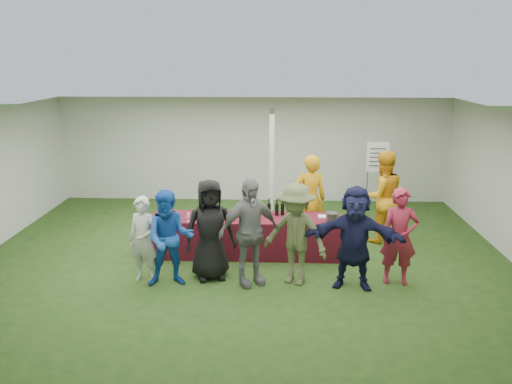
{
  "coord_description": "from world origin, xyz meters",
  "views": [
    {
      "loc": [
        0.58,
        -8.74,
        3.73
      ],
      "look_at": [
        0.22,
        0.25,
        1.25
      ],
      "focal_mm": 35.0,
      "sensor_mm": 36.0,
      "label": 1
    }
  ],
  "objects_px": {
    "wine_list_sign": "(377,163)",
    "customer_6": "(399,237)",
    "customer_4": "(296,235)",
    "customer_0": "(144,240)",
    "dump_bucket": "(332,217)",
    "customer_2": "(210,230)",
    "serving_table": "(246,236)",
    "customer_3": "(249,232)",
    "customer_5": "(354,238)",
    "staff_back": "(382,197)",
    "customer_1": "(170,239)",
    "staff_pourer": "(310,199)"
  },
  "relations": [
    {
      "from": "customer_5",
      "to": "wine_list_sign",
      "type": "bearing_deg",
      "value": 82.2
    },
    {
      "from": "customer_6",
      "to": "wine_list_sign",
      "type": "bearing_deg",
      "value": 90.85
    },
    {
      "from": "dump_bucket",
      "to": "customer_3",
      "type": "height_order",
      "value": "customer_3"
    },
    {
      "from": "customer_1",
      "to": "customer_2",
      "type": "bearing_deg",
      "value": 17.96
    },
    {
      "from": "customer_1",
      "to": "customer_2",
      "type": "relative_size",
      "value": 0.94
    },
    {
      "from": "customer_6",
      "to": "customer_3",
      "type": "bearing_deg",
      "value": -171.51
    },
    {
      "from": "wine_list_sign",
      "to": "customer_0",
      "type": "bearing_deg",
      "value": -141.09
    },
    {
      "from": "staff_back",
      "to": "customer_2",
      "type": "xyz_separation_m",
      "value": [
        -3.26,
        -1.9,
        -0.08
      ]
    },
    {
      "from": "customer_4",
      "to": "wine_list_sign",
      "type": "bearing_deg",
      "value": 87.53
    },
    {
      "from": "dump_bucket",
      "to": "customer_2",
      "type": "distance_m",
      "value": 2.31
    },
    {
      "from": "customer_2",
      "to": "customer_4",
      "type": "xyz_separation_m",
      "value": [
        1.44,
        -0.15,
        -0.01
      ]
    },
    {
      "from": "customer_4",
      "to": "customer_6",
      "type": "relative_size",
      "value": 1.05
    },
    {
      "from": "customer_3",
      "to": "wine_list_sign",
      "type": "bearing_deg",
      "value": 24.35
    },
    {
      "from": "wine_list_sign",
      "to": "customer_0",
      "type": "xyz_separation_m",
      "value": [
        -4.54,
        -3.67,
        -0.57
      ]
    },
    {
      "from": "staff_back",
      "to": "customer_2",
      "type": "relative_size",
      "value": 1.09
    },
    {
      "from": "wine_list_sign",
      "to": "customer_3",
      "type": "distance_m",
      "value": 4.63
    },
    {
      "from": "customer_4",
      "to": "customer_0",
      "type": "bearing_deg",
      "value": -152.74
    },
    {
      "from": "customer_4",
      "to": "customer_5",
      "type": "xyz_separation_m",
      "value": [
        0.95,
        -0.1,
        -0.0
      ]
    },
    {
      "from": "wine_list_sign",
      "to": "customer_6",
      "type": "distance_m",
      "value": 3.6
    },
    {
      "from": "staff_pourer",
      "to": "customer_5",
      "type": "bearing_deg",
      "value": 97.37
    },
    {
      "from": "customer_0",
      "to": "serving_table",
      "type": "bearing_deg",
      "value": 54.72
    },
    {
      "from": "customer_6",
      "to": "staff_pourer",
      "type": "bearing_deg",
      "value": 132.14
    },
    {
      "from": "dump_bucket",
      "to": "staff_back",
      "type": "xyz_separation_m",
      "value": [
        1.12,
        1.05,
        0.11
      ]
    },
    {
      "from": "wine_list_sign",
      "to": "customer_3",
      "type": "height_order",
      "value": "customer_3"
    },
    {
      "from": "serving_table",
      "to": "customer_3",
      "type": "relative_size",
      "value": 1.97
    },
    {
      "from": "serving_table",
      "to": "customer_0",
      "type": "bearing_deg",
      "value": -142.4
    },
    {
      "from": "serving_table",
      "to": "wine_list_sign",
      "type": "xyz_separation_m",
      "value": [
        2.91,
        2.41,
        0.94
      ]
    },
    {
      "from": "customer_3",
      "to": "customer_1",
      "type": "bearing_deg",
      "value": 155.51
    },
    {
      "from": "staff_pourer",
      "to": "wine_list_sign",
      "type": "bearing_deg",
      "value": -142.97
    },
    {
      "from": "customer_4",
      "to": "staff_pourer",
      "type": "bearing_deg",
      "value": 105.91
    },
    {
      "from": "customer_0",
      "to": "customer_2",
      "type": "distance_m",
      "value": 1.12
    },
    {
      "from": "customer_0",
      "to": "customer_4",
      "type": "height_order",
      "value": "customer_4"
    },
    {
      "from": "customer_2",
      "to": "customer_5",
      "type": "distance_m",
      "value": 2.4
    },
    {
      "from": "staff_back",
      "to": "customer_1",
      "type": "xyz_separation_m",
      "value": [
        -3.89,
        -2.2,
        -0.13
      ]
    },
    {
      "from": "serving_table",
      "to": "customer_2",
      "type": "distance_m",
      "value": 1.29
    },
    {
      "from": "dump_bucket",
      "to": "customer_1",
      "type": "xyz_separation_m",
      "value": [
        -2.77,
        -1.15,
        -0.02
      ]
    },
    {
      "from": "staff_pourer",
      "to": "customer_3",
      "type": "xyz_separation_m",
      "value": [
        -1.12,
        -1.96,
        -0.0
      ]
    },
    {
      "from": "staff_back",
      "to": "customer_6",
      "type": "xyz_separation_m",
      "value": [
        -0.1,
        -1.97,
        -0.13
      ]
    },
    {
      "from": "wine_list_sign",
      "to": "customer_1",
      "type": "height_order",
      "value": "wine_list_sign"
    },
    {
      "from": "staff_pourer",
      "to": "customer_0",
      "type": "xyz_separation_m",
      "value": [
        -2.89,
        -1.94,
        -0.17
      ]
    },
    {
      "from": "customer_2",
      "to": "customer_4",
      "type": "relative_size",
      "value": 1.01
    },
    {
      "from": "wine_list_sign",
      "to": "customer_4",
      "type": "height_order",
      "value": "wine_list_sign"
    },
    {
      "from": "customer_3",
      "to": "dump_bucket",
      "type": "bearing_deg",
      "value": 6.97
    },
    {
      "from": "staff_back",
      "to": "customer_6",
      "type": "height_order",
      "value": "staff_back"
    },
    {
      "from": "customer_1",
      "to": "customer_6",
      "type": "xyz_separation_m",
      "value": [
        3.79,
        0.23,
        0.0
      ]
    },
    {
      "from": "staff_back",
      "to": "customer_2",
      "type": "height_order",
      "value": "staff_back"
    },
    {
      "from": "wine_list_sign",
      "to": "customer_2",
      "type": "height_order",
      "value": "wine_list_sign"
    },
    {
      "from": "staff_back",
      "to": "customer_5",
      "type": "height_order",
      "value": "staff_back"
    },
    {
      "from": "wine_list_sign",
      "to": "customer_5",
      "type": "height_order",
      "value": "wine_list_sign"
    },
    {
      "from": "staff_pourer",
      "to": "customer_6",
      "type": "xyz_separation_m",
      "value": [
        1.37,
        -1.83,
        -0.1
      ]
    }
  ]
}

